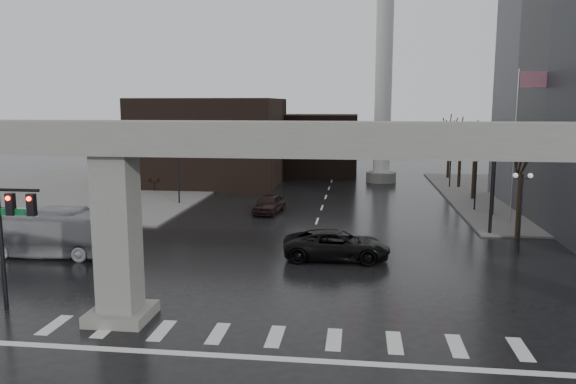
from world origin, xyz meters
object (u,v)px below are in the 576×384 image
(city_bus, at_px, (43,232))
(far_car, at_px, (269,204))
(pickup_truck, at_px, (337,245))
(signal_mast_arm, at_px, (439,154))

(city_bus, relative_size, far_car, 2.27)
(pickup_truck, height_order, far_car, pickup_truck)
(signal_mast_arm, bearing_deg, city_bus, -159.41)
(signal_mast_arm, height_order, city_bus, signal_mast_arm)
(city_bus, height_order, far_car, city_bus)
(pickup_truck, relative_size, city_bus, 0.59)
(signal_mast_arm, bearing_deg, pickup_truck, -131.23)
(pickup_truck, bearing_deg, signal_mast_arm, -42.46)
(signal_mast_arm, relative_size, city_bus, 1.11)
(far_car, bearing_deg, signal_mast_arm, -15.69)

